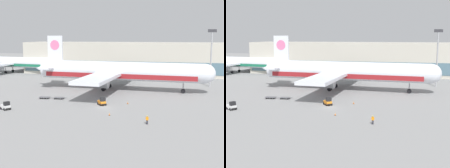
% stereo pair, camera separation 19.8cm
% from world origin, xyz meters
% --- Properties ---
extents(ground_plane, '(400.00, 400.00, 0.00)m').
position_xyz_m(ground_plane, '(0.00, 0.00, 0.00)').
color(ground_plane, gray).
extents(terminal_building, '(90.00, 18.20, 14.00)m').
position_xyz_m(terminal_building, '(-6.65, 66.10, 6.99)').
color(terminal_building, '#BCB7A8').
rests_on(terminal_building, ground_plane).
extents(light_mast, '(2.80, 0.50, 19.10)m').
position_xyz_m(light_mast, '(27.52, 37.48, 11.31)').
color(light_mast, '#9EA0A5').
rests_on(light_mast, ground_plane).
extents(airplane_main, '(58.10, 48.39, 17.00)m').
position_xyz_m(airplane_main, '(-1.78, 24.24, 5.84)').
color(airplane_main, silver).
rests_on(airplane_main, ground_plane).
extents(airplane_distant, '(47.30, 39.63, 13.86)m').
position_xyz_m(airplane_distant, '(-57.21, 58.35, 4.76)').
color(airplane_distant, silver).
rests_on(airplane_distant, ground_plane).
extents(baggage_tug_foreground, '(2.64, 2.80, 2.00)m').
position_xyz_m(baggage_tug_foreground, '(-0.85, 2.14, 0.88)').
color(baggage_tug_foreground, orange).
rests_on(baggage_tug_foreground, ground_plane).
extents(baggage_tug_mid, '(2.82, 2.54, 2.00)m').
position_xyz_m(baggage_tug_mid, '(-21.54, -7.37, 0.88)').
color(baggage_tug_mid, silver).
rests_on(baggage_tug_mid, ground_plane).
extents(baggage_dolly_lead, '(3.76, 1.75, 0.48)m').
position_xyz_m(baggage_dolly_lead, '(-18.19, 6.45, 0.39)').
color(baggage_dolly_lead, '#56565B').
rests_on(baggage_dolly_lead, ground_plane).
extents(baggage_dolly_second, '(3.76, 1.75, 0.48)m').
position_xyz_m(baggage_dolly_second, '(-14.14, 6.82, 0.39)').
color(baggage_dolly_second, '#56565B').
rests_on(baggage_dolly_second, ground_plane).
extents(ground_crew_far, '(0.57, 0.26, 1.76)m').
position_xyz_m(ground_crew_far, '(11.90, -12.21, 1.04)').
color(ground_crew_far, black).
rests_on(ground_crew_far, ground_plane).
extents(traffic_cone_near, '(0.40, 0.40, 0.62)m').
position_xyz_m(traffic_cone_near, '(3.18, -7.12, 0.30)').
color(traffic_cone_near, black).
rests_on(traffic_cone_near, ground_plane).
extents(traffic_cone_far, '(0.40, 0.40, 0.72)m').
position_xyz_m(traffic_cone_far, '(5.11, 4.96, 0.35)').
color(traffic_cone_far, black).
rests_on(traffic_cone_far, ground_plane).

